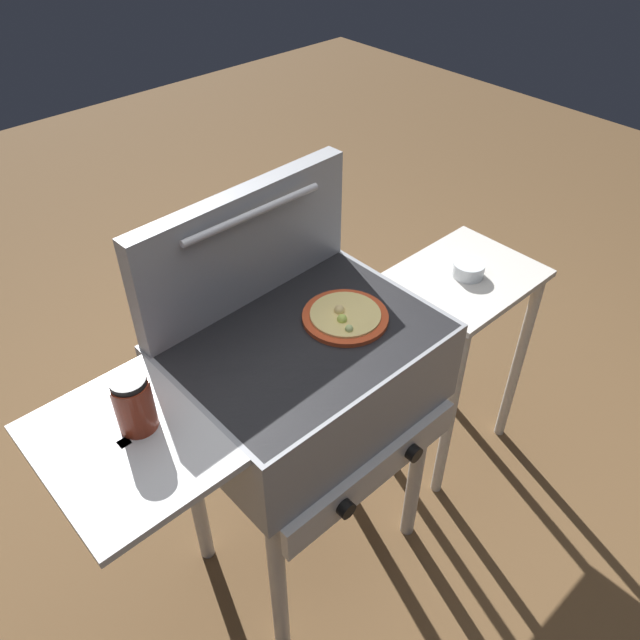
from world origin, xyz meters
TOP-DOWN VIEW (x-y plane):
  - ground_plane at (0.00, 0.00)m, footprint 8.00×8.00m
  - grill at (-0.01, -0.00)m, footprint 0.96×0.53m
  - grill_lid_open at (0.00, 0.21)m, footprint 0.63×0.09m
  - pizza_cheese at (0.11, -0.02)m, footprint 0.21×0.21m
  - sauce_jar at (-0.43, 0.02)m, footprint 0.08×0.08m
  - prep_table at (0.66, 0.00)m, footprint 0.44×0.36m
  - topping_bowl_near at (0.66, -0.01)m, footprint 0.10×0.10m

SIDE VIEW (x-z plane):
  - ground_plane at x=0.00m, z-range 0.00..0.00m
  - prep_table at x=0.66m, z-range 0.16..0.92m
  - grill at x=-0.01m, z-range 0.31..1.21m
  - topping_bowl_near at x=0.66m, z-range 0.76..0.81m
  - pizza_cheese at x=0.11m, z-range 0.89..0.93m
  - sauce_jar at x=-0.43m, z-range 0.90..1.03m
  - grill_lid_open at x=0.00m, z-range 0.90..1.20m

